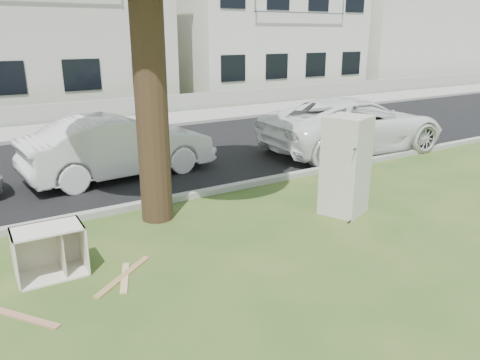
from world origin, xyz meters
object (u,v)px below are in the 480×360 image
car_center (120,146)px  car_right (354,125)px  cabinet (50,252)px  fridge (346,165)px

car_center → car_right: size_ratio=0.80×
cabinet → car_center: 4.64m
fridge → car_right: fridge is taller
fridge → car_center: 5.12m
car_right → cabinet: bearing=112.5°
cabinet → car_right: size_ratio=0.17×
car_center → car_right: 6.31m
fridge → car_right: (3.53, 3.31, -0.15)m
fridge → cabinet: fridge is taller
fridge → cabinet: bearing=154.6°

